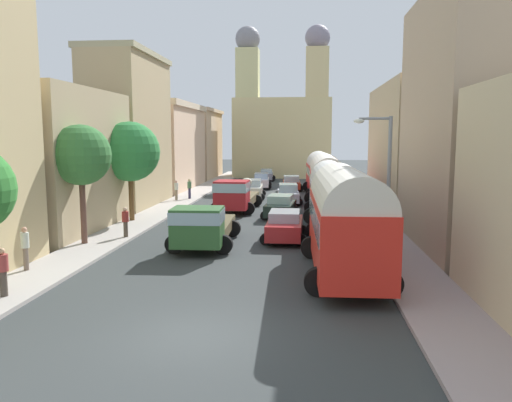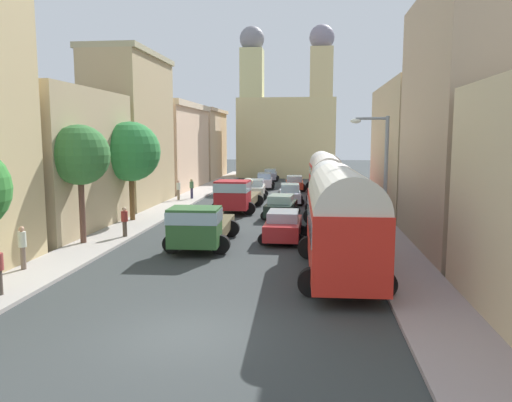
{
  "view_description": "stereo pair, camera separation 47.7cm",
  "coord_description": "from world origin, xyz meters",
  "px_view_note": "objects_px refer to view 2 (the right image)",
  "views": [
    {
      "loc": [
        2.96,
        -12.82,
        5.43
      ],
      "look_at": [
        0.0,
        17.83,
        1.43
      ],
      "focal_mm": 35.0,
      "sensor_mm": 36.0,
      "label": 1
    },
    {
      "loc": [
        3.43,
        -12.77,
        5.43
      ],
      "look_at": [
        0.0,
        17.83,
        1.43
      ],
      "focal_mm": 35.0,
      "sensor_mm": 36.0,
      "label": 2
    }
  ],
  "objects_px": {
    "car_3": "(283,226)",
    "pedestrian_4": "(192,188)",
    "cargo_truck_1": "(237,195)",
    "car_2": "(270,175)",
    "pedestrian_3": "(125,221)",
    "streetlamp_near": "(381,177)",
    "car_6": "(294,183)",
    "cargo_truck_0": "(201,224)",
    "car_1": "(264,181)",
    "parked_bus_1": "(332,194)",
    "parked_bus_3": "(325,172)",
    "car_0": "(255,189)",
    "pedestrian_1": "(178,189)",
    "car_4": "(281,206)",
    "parked_bus_2": "(327,180)",
    "car_5": "(290,194)",
    "pedestrian_2": "(22,246)",
    "parked_bus_0": "(341,217)"
  },
  "relations": [
    {
      "from": "car_3",
      "to": "pedestrian_4",
      "type": "distance_m",
      "value": 18.08
    },
    {
      "from": "cargo_truck_1",
      "to": "car_2",
      "type": "height_order",
      "value": "cargo_truck_1"
    },
    {
      "from": "car_2",
      "to": "pedestrian_3",
      "type": "relative_size",
      "value": 2.35
    },
    {
      "from": "streetlamp_near",
      "to": "car_6",
      "type": "bearing_deg",
      "value": 99.04
    },
    {
      "from": "cargo_truck_0",
      "to": "car_1",
      "type": "distance_m",
      "value": 28.37
    },
    {
      "from": "parked_bus_1",
      "to": "parked_bus_3",
      "type": "height_order",
      "value": "parked_bus_3"
    },
    {
      "from": "car_0",
      "to": "car_1",
      "type": "height_order",
      "value": "car_0"
    },
    {
      "from": "pedestrian_1",
      "to": "cargo_truck_1",
      "type": "bearing_deg",
      "value": -42.32
    },
    {
      "from": "car_4",
      "to": "parked_bus_3",
      "type": "bearing_deg",
      "value": 76.43
    },
    {
      "from": "pedestrian_3",
      "to": "pedestrian_4",
      "type": "xyz_separation_m",
      "value": [
        -0.36,
        16.39,
        0.07
      ]
    },
    {
      "from": "car_2",
      "to": "pedestrian_4",
      "type": "xyz_separation_m",
      "value": [
        -5.16,
        -19.23,
        0.3
      ]
    },
    {
      "from": "cargo_truck_0",
      "to": "parked_bus_3",
      "type": "bearing_deg",
      "value": 74.06
    },
    {
      "from": "parked_bus_2",
      "to": "cargo_truck_0",
      "type": "height_order",
      "value": "parked_bus_2"
    },
    {
      "from": "cargo_truck_1",
      "to": "streetlamp_near",
      "type": "relative_size",
      "value": 1.18
    },
    {
      "from": "pedestrian_3",
      "to": "car_4",
      "type": "bearing_deg",
      "value": 45.53
    },
    {
      "from": "parked_bus_3",
      "to": "pedestrian_4",
      "type": "height_order",
      "value": "parked_bus_3"
    },
    {
      "from": "pedestrian_3",
      "to": "parked_bus_1",
      "type": "bearing_deg",
      "value": 15.97
    },
    {
      "from": "car_5",
      "to": "pedestrian_3",
      "type": "bearing_deg",
      "value": -118.37
    },
    {
      "from": "car_6",
      "to": "pedestrian_2",
      "type": "xyz_separation_m",
      "value": [
        -9.7,
        -31.7,
        0.34
      ]
    },
    {
      "from": "pedestrian_2",
      "to": "parked_bus_0",
      "type": "bearing_deg",
      "value": 4.37
    },
    {
      "from": "car_3",
      "to": "pedestrian_3",
      "type": "relative_size",
      "value": 2.44
    },
    {
      "from": "car_2",
      "to": "car_3",
      "type": "height_order",
      "value": "car_3"
    },
    {
      "from": "cargo_truck_0",
      "to": "car_2",
      "type": "distance_m",
      "value": 37.23
    },
    {
      "from": "parked_bus_2",
      "to": "parked_bus_0",
      "type": "bearing_deg",
      "value": -90.0
    },
    {
      "from": "parked_bus_3",
      "to": "car_2",
      "type": "bearing_deg",
      "value": 113.22
    },
    {
      "from": "parked_bus_0",
      "to": "car_2",
      "type": "relative_size",
      "value": 2.13
    },
    {
      "from": "parked_bus_0",
      "to": "car_0",
      "type": "relative_size",
      "value": 1.94
    },
    {
      "from": "car_6",
      "to": "pedestrian_3",
      "type": "distance_m",
      "value": 26.17
    },
    {
      "from": "pedestrian_1",
      "to": "car_5",
      "type": "bearing_deg",
      "value": -2.29
    },
    {
      "from": "car_1",
      "to": "car_4",
      "type": "distance_m",
      "value": 19.01
    },
    {
      "from": "parked_bus_2",
      "to": "car_1",
      "type": "relative_size",
      "value": 2.08
    },
    {
      "from": "car_1",
      "to": "car_2",
      "type": "relative_size",
      "value": 1.08
    },
    {
      "from": "pedestrian_1",
      "to": "streetlamp_near",
      "type": "relative_size",
      "value": 0.29
    },
    {
      "from": "car_1",
      "to": "pedestrian_1",
      "type": "bearing_deg",
      "value": -118.38
    },
    {
      "from": "pedestrian_2",
      "to": "car_1",
      "type": "bearing_deg",
      "value": 79.03
    },
    {
      "from": "parked_bus_3",
      "to": "parked_bus_1",
      "type": "bearing_deg",
      "value": -90.0
    },
    {
      "from": "pedestrian_4",
      "to": "streetlamp_near",
      "type": "distance_m",
      "value": 24.29
    },
    {
      "from": "parked_bus_2",
      "to": "streetlamp_near",
      "type": "relative_size",
      "value": 1.45
    },
    {
      "from": "cargo_truck_0",
      "to": "pedestrian_2",
      "type": "distance_m",
      "value": 8.02
    },
    {
      "from": "car_6",
      "to": "pedestrian_2",
      "type": "relative_size",
      "value": 2.05
    },
    {
      "from": "parked_bus_0",
      "to": "parked_bus_2",
      "type": "xyz_separation_m",
      "value": [
        0.0,
        18.0,
        -0.09
      ]
    },
    {
      "from": "streetlamp_near",
      "to": "pedestrian_3",
      "type": "bearing_deg",
      "value": 162.82
    },
    {
      "from": "car_5",
      "to": "car_6",
      "type": "xyz_separation_m",
      "value": [
        0.01,
        9.89,
        -0.05
      ]
    },
    {
      "from": "cargo_truck_1",
      "to": "parked_bus_2",
      "type": "bearing_deg",
      "value": 16.84
    },
    {
      "from": "streetlamp_near",
      "to": "car_2",
      "type": "bearing_deg",
      "value": 101.29
    },
    {
      "from": "parked_bus_2",
      "to": "pedestrian_2",
      "type": "relative_size",
      "value": 4.83
    },
    {
      "from": "car_0",
      "to": "car_1",
      "type": "distance_m",
      "value": 8.66
    },
    {
      "from": "car_4",
      "to": "pedestrian_2",
      "type": "relative_size",
      "value": 2.28
    },
    {
      "from": "car_3",
      "to": "car_6",
      "type": "relative_size",
      "value": 1.09
    },
    {
      "from": "cargo_truck_0",
      "to": "car_0",
      "type": "relative_size",
      "value": 1.54
    }
  ]
}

